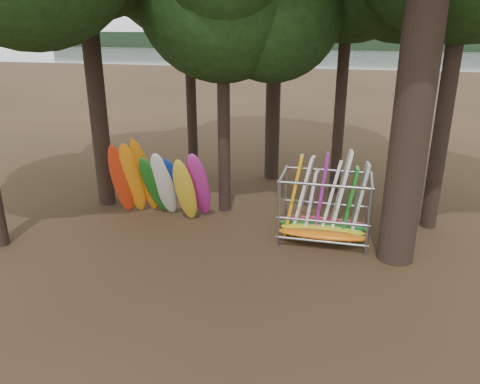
# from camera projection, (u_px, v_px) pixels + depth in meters

# --- Properties ---
(ground) EXTENTS (120.00, 120.00, 0.00)m
(ground) POSITION_uv_depth(u_px,v_px,m) (234.00, 253.00, 14.00)
(ground) COLOR #47331E
(ground) RESTS_ON ground
(lake) EXTENTS (160.00, 160.00, 0.00)m
(lake) POSITION_uv_depth(u_px,v_px,m) (335.00, 69.00, 68.77)
(lake) COLOR gray
(lake) RESTS_ON ground
(far_shore) EXTENTS (160.00, 4.00, 4.00)m
(far_shore) POSITION_uv_depth(u_px,v_px,m) (346.00, 42.00, 113.72)
(far_shore) COLOR black
(far_shore) RESTS_ON ground
(kayak_row) EXTENTS (3.55, 2.07, 3.13)m
(kayak_row) POSITION_uv_depth(u_px,v_px,m) (160.00, 183.00, 15.96)
(kayak_row) COLOR red
(kayak_row) RESTS_ON ground
(storage_rack) EXTENTS (2.86, 1.56, 2.91)m
(storage_rack) POSITION_uv_depth(u_px,v_px,m) (324.00, 210.00, 14.52)
(storage_rack) COLOR gray
(storage_rack) RESTS_ON ground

